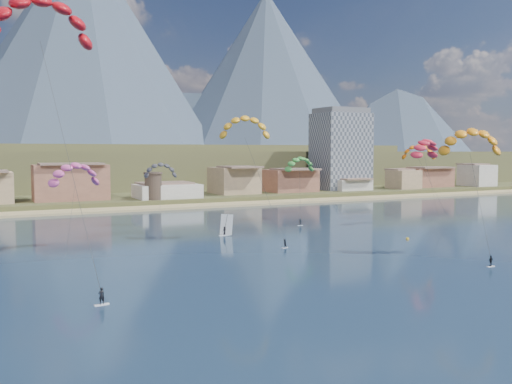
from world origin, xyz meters
TOP-DOWN VIEW (x-y plane):
  - ground at (0.00, 0.00)m, footprint 2400.00×2400.00m
  - beach at (0.00, 106.00)m, footprint 2200.00×12.00m
  - land at (0.00, 560.00)m, footprint 2200.00×900.00m
  - foothills at (22.39, 232.47)m, footprint 940.00×210.00m
  - mountain_ridge at (-14.60, 823.65)m, footprint 2060.00×480.00m
  - apartment_tower at (85.00, 128.00)m, footprint 20.00×16.00m
  - watchtower at (5.00, 114.00)m, footprint 5.82×5.82m
  - kitesurfer_red at (-35.06, 20.46)m, footprint 13.90×15.50m
  - kitesurfer_yellow at (2.66, 42.07)m, footprint 10.75×14.93m
  - kitesurfer_orange at (29.45, 12.68)m, footprint 10.92×13.49m
  - kitesurfer_green at (28.01, 64.20)m, footprint 10.29×11.49m
  - distant_kite_pink at (-27.79, 46.21)m, footprint 9.99×7.18m
  - distant_kite_dark at (-5.92, 68.92)m, footprint 8.16×6.12m
  - distant_kite_orange at (55.20, 52.32)m, footprint 8.30×8.24m
  - distant_kite_red at (48.53, 43.09)m, footprint 10.58×7.55m
  - windsurfer at (1.56, 49.07)m, footprint 2.48×2.72m
  - buoy at (31.17, 28.91)m, footprint 0.61×0.61m

SIDE VIEW (x-z plane):
  - ground at x=0.00m, z-range 0.00..0.00m
  - land at x=0.00m, z-range -2.00..2.00m
  - buoy at x=31.17m, z-range -0.20..0.41m
  - beach at x=0.00m, z-range -0.20..0.70m
  - windsurfer at x=1.56m, z-range -0.78..3.50m
  - watchtower at x=5.00m, z-range 2.07..10.67m
  - foothills at x=22.39m, z-range 0.08..18.08m
  - distant_kite_dark at x=-5.92m, z-range 5.19..21.33m
  - distant_kite_pink at x=-27.79m, z-range 5.21..22.12m
  - kitesurfer_green at x=28.01m, z-range 5.46..23.10m
  - distant_kite_orange at x=55.20m, z-range 7.37..27.56m
  - apartment_tower at x=85.00m, z-range 1.82..33.82m
  - distant_kite_red at x=48.53m, z-range 7.63..28.96m
  - kitesurfer_orange at x=29.45m, z-range 8.05..30.28m
  - kitesurfer_yellow at x=2.66m, z-range 9.47..34.72m
  - kitesurfer_red at x=-35.06m, z-range 15.06..52.15m
  - mountain_ridge at x=-14.60m, z-range -49.69..350.31m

